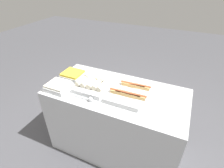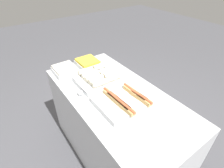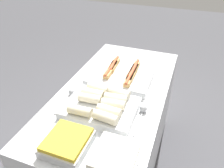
{
  "view_description": "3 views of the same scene",
  "coord_description": "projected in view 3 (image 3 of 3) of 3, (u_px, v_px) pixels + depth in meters",
  "views": [
    {
      "loc": [
        0.59,
        -1.41,
        1.99
      ],
      "look_at": [
        -0.05,
        0.0,
        0.98
      ],
      "focal_mm": 28.0,
      "sensor_mm": 36.0,
      "label": 1
    },
    {
      "loc": [
        0.97,
        -0.73,
        1.87
      ],
      "look_at": [
        -0.05,
        0.0,
        0.98
      ],
      "focal_mm": 28.0,
      "sensor_mm": 36.0,
      "label": 2
    },
    {
      "loc": [
        -1.24,
        -0.45,
        1.83
      ],
      "look_at": [
        -0.05,
        0.0,
        0.98
      ],
      "focal_mm": 35.0,
      "sensor_mm": 36.0,
      "label": 3
    }
  ],
  "objects": [
    {
      "name": "serving_spoon_near",
      "position": [
        143.0,
        111.0,
        1.38
      ],
      "size": [
        0.25,
        0.05,
        0.05
      ],
      "color": "#B2B5BA",
      "rests_on": "counter"
    },
    {
      "name": "tray_hotdogs",
      "position": [
        121.0,
        76.0,
        1.71
      ],
      "size": [
        0.39,
        0.47,
        0.1
      ],
      "color": "silver",
      "rests_on": "counter"
    },
    {
      "name": "tray_side_front",
      "position": [
        115.0,
        157.0,
        1.07
      ],
      "size": [
        0.24,
        0.23,
        0.07
      ],
      "color": "silver",
      "rests_on": "counter"
    },
    {
      "name": "ground_plane",
      "position": [
        114.0,
        165.0,
        2.11
      ],
      "size": [
        12.0,
        12.0,
        0.0
      ],
      "primitive_type": "plane",
      "color": "#4C4C51"
    },
    {
      "name": "serving_spoon_far",
      "position": [
        71.0,
        94.0,
        1.53
      ],
      "size": [
        0.25,
        0.05,
        0.05
      ],
      "color": "#B2B5BA",
      "rests_on": "counter"
    },
    {
      "name": "tray_side_back",
      "position": [
        67.0,
        143.0,
        1.15
      ],
      "size": [
        0.24,
        0.23,
        0.07
      ],
      "color": "silver",
      "rests_on": "counter"
    },
    {
      "name": "counter",
      "position": [
        114.0,
        132.0,
        1.87
      ],
      "size": [
        1.51,
        0.75,
        0.9
      ],
      "color": "silver",
      "rests_on": "ground_plane"
    },
    {
      "name": "tray_wraps",
      "position": [
        101.0,
        105.0,
        1.39
      ],
      "size": [
        0.34,
        0.45,
        0.11
      ],
      "color": "silver",
      "rests_on": "counter"
    }
  ]
}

